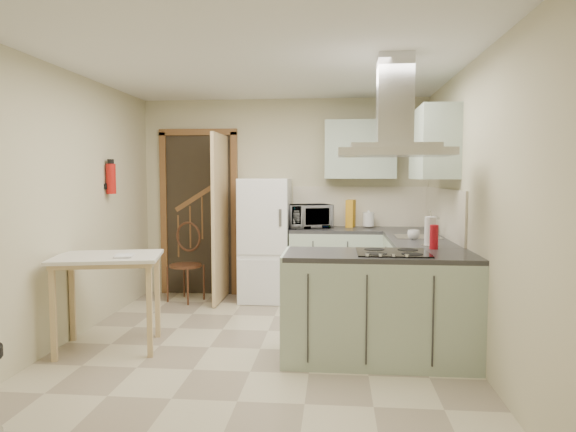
# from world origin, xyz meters

# --- Properties ---
(floor) EXTENTS (4.20, 4.20, 0.00)m
(floor) POSITION_xyz_m (0.00, 0.00, 0.00)
(floor) COLOR #C1B796
(floor) RESTS_ON ground
(ceiling) EXTENTS (4.20, 4.20, 0.00)m
(ceiling) POSITION_xyz_m (0.00, 0.00, 2.50)
(ceiling) COLOR silver
(ceiling) RESTS_ON back_wall
(back_wall) EXTENTS (3.60, 0.00, 3.60)m
(back_wall) POSITION_xyz_m (0.00, 2.10, 1.25)
(back_wall) COLOR beige
(back_wall) RESTS_ON floor
(left_wall) EXTENTS (0.00, 4.20, 4.20)m
(left_wall) POSITION_xyz_m (-1.80, 0.00, 1.25)
(left_wall) COLOR beige
(left_wall) RESTS_ON floor
(right_wall) EXTENTS (0.00, 4.20, 4.20)m
(right_wall) POSITION_xyz_m (1.80, 0.00, 1.25)
(right_wall) COLOR beige
(right_wall) RESTS_ON floor
(doorway) EXTENTS (1.10, 0.12, 2.10)m
(doorway) POSITION_xyz_m (-1.10, 2.07, 1.05)
(doorway) COLOR brown
(doorway) RESTS_ON floor
(fridge) EXTENTS (0.60, 0.60, 1.50)m
(fridge) POSITION_xyz_m (-0.20, 1.80, 0.75)
(fridge) COLOR white
(fridge) RESTS_ON floor
(counter_back) EXTENTS (1.08, 0.60, 0.90)m
(counter_back) POSITION_xyz_m (0.66, 1.80, 0.45)
(counter_back) COLOR #9EB2A0
(counter_back) RESTS_ON floor
(counter_right) EXTENTS (0.60, 1.95, 0.90)m
(counter_right) POSITION_xyz_m (1.50, 1.12, 0.45)
(counter_right) COLOR #9EB2A0
(counter_right) RESTS_ON floor
(splashback) EXTENTS (1.68, 0.02, 0.50)m
(splashback) POSITION_xyz_m (0.96, 2.09, 1.15)
(splashback) COLOR beige
(splashback) RESTS_ON counter_back
(wall_cabinet_back) EXTENTS (0.85, 0.35, 0.70)m
(wall_cabinet_back) POSITION_xyz_m (0.95, 1.93, 1.85)
(wall_cabinet_back) COLOR #9EB2A0
(wall_cabinet_back) RESTS_ON back_wall
(wall_cabinet_right) EXTENTS (0.35, 0.90, 0.70)m
(wall_cabinet_right) POSITION_xyz_m (1.62, 0.85, 1.85)
(wall_cabinet_right) COLOR #9EB2A0
(wall_cabinet_right) RESTS_ON right_wall
(peninsula) EXTENTS (1.55, 0.65, 0.90)m
(peninsula) POSITION_xyz_m (1.02, -0.18, 0.45)
(peninsula) COLOR #9EB2A0
(peninsula) RESTS_ON floor
(hob) EXTENTS (0.58, 0.50, 0.01)m
(hob) POSITION_xyz_m (1.12, -0.18, 0.91)
(hob) COLOR black
(hob) RESTS_ON peninsula
(extractor_hood) EXTENTS (0.90, 0.55, 0.10)m
(extractor_hood) POSITION_xyz_m (1.12, -0.18, 1.72)
(extractor_hood) COLOR silver
(extractor_hood) RESTS_ON ceiling
(sink) EXTENTS (0.45, 0.40, 0.01)m
(sink) POSITION_xyz_m (1.50, 0.95, 0.91)
(sink) COLOR silver
(sink) RESTS_ON counter_right
(fire_extinguisher) EXTENTS (0.10, 0.10, 0.32)m
(fire_extinguisher) POSITION_xyz_m (-1.74, 0.90, 1.50)
(fire_extinguisher) COLOR #B2140F
(fire_extinguisher) RESTS_ON left_wall
(drop_leaf_table) EXTENTS (1.02, 0.85, 0.84)m
(drop_leaf_table) POSITION_xyz_m (-1.33, -0.11, 0.42)
(drop_leaf_table) COLOR tan
(drop_leaf_table) RESTS_ON floor
(bentwood_chair) EXTENTS (0.51, 0.51, 0.88)m
(bentwood_chair) POSITION_xyz_m (-1.16, 1.66, 0.44)
(bentwood_chair) COLOR #4A2F18
(bentwood_chair) RESTS_ON floor
(microwave) EXTENTS (0.61, 0.51, 0.29)m
(microwave) POSITION_xyz_m (0.33, 1.82, 1.04)
(microwave) COLOR black
(microwave) RESTS_ON counter_back
(kettle) EXTENTS (0.16, 0.16, 0.21)m
(kettle) POSITION_xyz_m (1.06, 1.91, 1.00)
(kettle) COLOR silver
(kettle) RESTS_ON counter_back
(cereal_box) EXTENTS (0.14, 0.24, 0.34)m
(cereal_box) POSITION_xyz_m (0.85, 1.99, 1.07)
(cereal_box) COLOR orange
(cereal_box) RESTS_ON counter_back
(soap_bottle) EXTENTS (0.09, 0.09, 0.19)m
(soap_bottle) POSITION_xyz_m (1.67, 1.22, 1.00)
(soap_bottle) COLOR #A4A6B0
(soap_bottle) RESTS_ON counter_right
(paper_towel) EXTENTS (0.13, 0.13, 0.27)m
(paper_towel) POSITION_xyz_m (1.51, 0.30, 1.04)
(paper_towel) COLOR silver
(paper_towel) RESTS_ON counter_right
(cup) EXTENTS (0.12, 0.12, 0.09)m
(cup) POSITION_xyz_m (1.44, 0.77, 0.95)
(cup) COLOR silver
(cup) RESTS_ON counter_right
(red_bottle) EXTENTS (0.09, 0.09, 0.21)m
(red_bottle) POSITION_xyz_m (1.51, 0.09, 1.00)
(red_bottle) COLOR #B60F1B
(red_bottle) RESTS_ON peninsula
(book) EXTENTS (0.20, 0.24, 0.09)m
(book) POSITION_xyz_m (-1.23, -0.20, 0.88)
(book) COLOR maroon
(book) RESTS_ON drop_leaf_table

